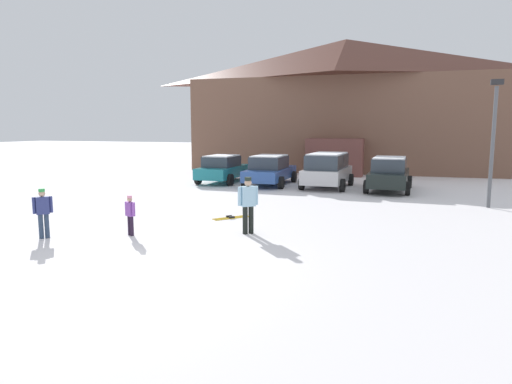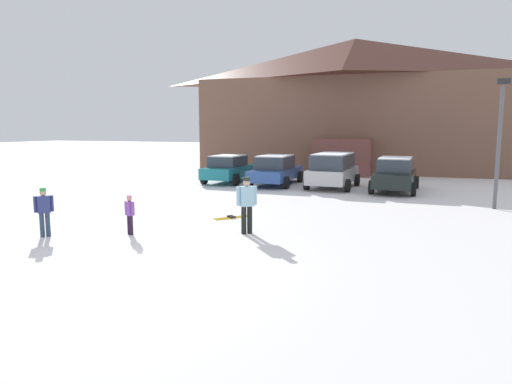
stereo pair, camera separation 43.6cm
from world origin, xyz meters
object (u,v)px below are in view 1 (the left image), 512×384
(skier_adult_in_blue_parka, at_px, (248,202))
(lamp_post, at_px, (493,136))
(parked_blue_hatchback, at_px, (270,170))
(parked_silver_wagon, at_px, (327,169))
(skier_child_in_purple_jacket, at_px, (130,213))
(ski_lodge, at_px, (345,104))
(parked_black_sedan, at_px, (389,174))
(skier_teen_in_navy_coat, at_px, (43,210))
(pair_of_skis, at_px, (231,217))
(parked_teal_hatchback, at_px, (223,169))

(skier_adult_in_blue_parka, relative_size, lamp_post, 0.34)
(parked_blue_hatchback, distance_m, lamp_post, 11.14)
(parked_silver_wagon, relative_size, skier_child_in_purple_jacket, 3.67)
(ski_lodge, bearing_deg, parked_black_sedan, -71.36)
(skier_child_in_purple_jacket, bearing_deg, ski_lodge, 83.77)
(parked_black_sedan, relative_size, skier_teen_in_navy_coat, 3.30)
(ski_lodge, bearing_deg, lamp_post, -62.94)
(parked_blue_hatchback, bearing_deg, lamp_post, -21.87)
(parked_black_sedan, bearing_deg, parked_silver_wagon, 177.01)
(pair_of_skis, height_order, lamp_post, lamp_post)
(parked_blue_hatchback, bearing_deg, parked_black_sedan, -3.24)
(ski_lodge, relative_size, parked_blue_hatchback, 4.63)
(parked_teal_hatchback, distance_m, pair_of_skis, 10.45)
(ski_lodge, relative_size, skier_teen_in_navy_coat, 15.74)
(ski_lodge, xyz_separation_m, parked_silver_wagon, (0.84, -11.50, -3.88))
(skier_child_in_purple_jacket, distance_m, lamp_post, 13.66)
(parked_blue_hatchback, relative_size, skier_adult_in_blue_parka, 2.87)
(ski_lodge, bearing_deg, pair_of_skis, -92.31)
(parked_blue_hatchback, bearing_deg, skier_adult_in_blue_parka, -75.92)
(parked_silver_wagon, bearing_deg, parked_teal_hatchback, 176.46)
(parked_silver_wagon, bearing_deg, parked_black_sedan, -2.99)
(parked_silver_wagon, relative_size, lamp_post, 0.87)
(parked_black_sedan, bearing_deg, skier_child_in_purple_jacket, -118.12)
(parked_silver_wagon, xyz_separation_m, skier_adult_in_blue_parka, (-0.33, -11.10, -0.02))
(skier_teen_in_navy_coat, bearing_deg, ski_lodge, 79.31)
(parked_black_sedan, xyz_separation_m, lamp_post, (3.93, -3.73, 1.94))
(parked_blue_hatchback, xyz_separation_m, skier_teen_in_navy_coat, (-2.40, -13.68, -0.03))
(parked_blue_hatchback, xyz_separation_m, parked_black_sedan, (6.25, -0.35, 0.02))
(parked_teal_hatchback, relative_size, skier_child_in_purple_jacket, 3.73)
(parked_black_sedan, relative_size, skier_adult_in_blue_parka, 2.78)
(parked_blue_hatchback, relative_size, parked_silver_wagon, 1.12)
(skier_teen_in_navy_coat, bearing_deg, parked_black_sedan, 57.00)
(parked_teal_hatchback, xyz_separation_m, lamp_post, (13.04, -4.27, 1.99))
(parked_blue_hatchback, bearing_deg, ski_lodge, 78.43)
(ski_lodge, height_order, parked_blue_hatchback, ski_lodge)
(skier_teen_in_navy_coat, height_order, pair_of_skis, skier_teen_in_navy_coat)
(skier_adult_in_blue_parka, xyz_separation_m, skier_child_in_purple_jacket, (-3.13, -1.31, -0.28))
(parked_teal_hatchback, bearing_deg, pair_of_skis, -65.34)
(parked_silver_wagon, xyz_separation_m, lamp_post, (7.02, -3.89, 1.82))
(ski_lodge, height_order, skier_teen_in_navy_coat, ski_lodge)
(parked_blue_hatchback, height_order, parked_black_sedan, parked_black_sedan)
(parked_teal_hatchback, bearing_deg, parked_black_sedan, -3.35)
(skier_adult_in_blue_parka, xyz_separation_m, lamp_post, (7.35, 7.21, 1.84))
(parked_teal_hatchback, bearing_deg, skier_teen_in_navy_coat, -88.10)
(parked_teal_hatchback, distance_m, skier_adult_in_blue_parka, 12.81)
(ski_lodge, xyz_separation_m, parked_teal_hatchback, (-5.18, -11.13, -4.04))
(parked_blue_hatchback, height_order, skier_adult_in_blue_parka, skier_adult_in_blue_parka)
(pair_of_skis, bearing_deg, skier_child_in_purple_jacket, -118.26)
(parked_blue_hatchback, bearing_deg, skier_teen_in_navy_coat, -99.96)
(parked_teal_hatchback, xyz_separation_m, parked_black_sedan, (9.11, -0.53, 0.05))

